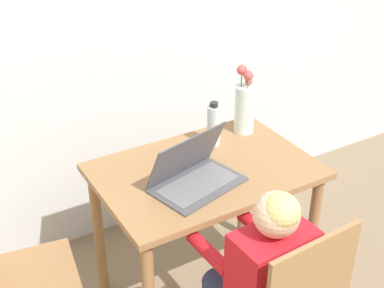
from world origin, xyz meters
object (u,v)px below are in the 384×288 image
object	(u,v)px
person_seated	(261,271)
water_bottle	(214,125)
laptop	(193,173)
chair_spare	(7,275)
flower_vase	(245,106)

from	to	relation	value
person_seated	water_bottle	world-z (taller)	person_seated
water_bottle	person_seated	bearing A→B (deg)	-108.58
laptop	water_bottle	distance (m)	0.35
chair_spare	person_seated	size ratio (longest dim) A/B	0.93
person_seated	flower_vase	world-z (taller)	flower_vase
flower_vase	laptop	bearing A→B (deg)	-148.81
laptop	water_bottle	world-z (taller)	laptop
person_seated	laptop	xyz separation A→B (m)	(-0.01, 0.47, 0.18)
laptop	chair_spare	bearing A→B (deg)	155.08
laptop	water_bottle	bearing A→B (deg)	29.35
laptop	flower_vase	world-z (taller)	flower_vase
laptop	flower_vase	bearing A→B (deg)	17.09
flower_vase	water_bottle	bearing A→B (deg)	-170.13
flower_vase	water_bottle	size ratio (longest dim) A/B	1.59
chair_spare	water_bottle	size ratio (longest dim) A/B	4.24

